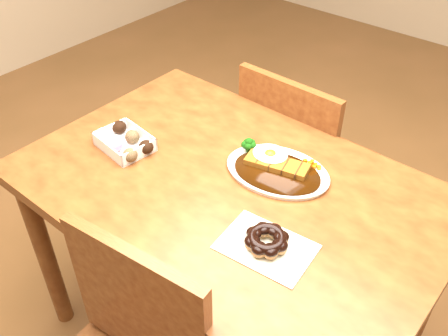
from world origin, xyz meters
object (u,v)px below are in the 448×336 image
Objects in this scene: table at (229,209)px; chair_far at (300,159)px; pon_de_ring at (267,241)px; donut_box at (124,141)px; katsu_curry_plate at (276,168)px.

chair_far reaches higher than table.
donut_box is at bearing 174.68° from pon_de_ring.
table is 0.28m from pon_de_ring.
pon_de_ring is at bearing -59.44° from katsu_curry_plate.
pon_de_ring reaches higher than table.
donut_box is 0.58m from pon_de_ring.
donut_box is 0.82× the size of pon_de_ring.
pon_de_ring is (0.15, -0.25, 0.01)m from katsu_curry_plate.
chair_far is 0.78m from pon_de_ring.
chair_far is 0.52m from katsu_curry_plate.
donut_box is at bearing 66.36° from chair_far.
chair_far reaches higher than donut_box.
donut_box is (-0.43, -0.20, 0.01)m from katsu_curry_plate.
pon_de_ring is (0.30, -0.66, 0.29)m from chair_far.
table is at bearing 11.41° from donut_box.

